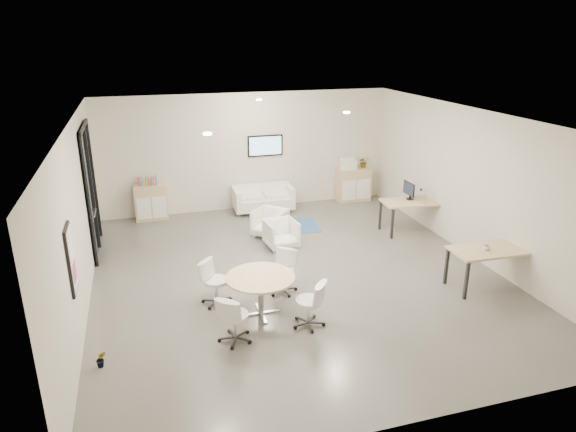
{
  "coord_description": "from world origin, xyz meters",
  "views": [
    {
      "loc": [
        -2.88,
        -9.08,
        4.68
      ],
      "look_at": [
        -0.05,
        0.4,
        1.14
      ],
      "focal_mm": 32.0,
      "sensor_mm": 36.0,
      "label": 1
    }
  ],
  "objects_px": {
    "loveseat": "(263,199)",
    "armchair_right": "(281,233)",
    "armchair_left": "(270,221)",
    "sideboard_right": "(353,184)",
    "round_table": "(260,281)",
    "desk_rear": "(413,204)",
    "sideboard_left": "(151,202)",
    "desk_front": "(490,253)"
  },
  "relations": [
    {
      "from": "sideboard_left",
      "to": "armchair_left",
      "type": "distance_m",
      "value": 3.39
    },
    {
      "from": "loveseat",
      "to": "desk_rear",
      "type": "height_order",
      "value": "desk_rear"
    },
    {
      "from": "armchair_left",
      "to": "sideboard_right",
      "type": "bearing_deg",
      "value": 77.19
    },
    {
      "from": "desk_rear",
      "to": "sideboard_right",
      "type": "bearing_deg",
      "value": 104.17
    },
    {
      "from": "desk_front",
      "to": "round_table",
      "type": "height_order",
      "value": "desk_front"
    },
    {
      "from": "armchair_right",
      "to": "desk_rear",
      "type": "distance_m",
      "value": 3.4
    },
    {
      "from": "sideboard_right",
      "to": "desk_front",
      "type": "height_order",
      "value": "sideboard_right"
    },
    {
      "from": "sideboard_right",
      "to": "armchair_right",
      "type": "relative_size",
      "value": 1.38
    },
    {
      "from": "armchair_right",
      "to": "desk_front",
      "type": "distance_m",
      "value": 4.5
    },
    {
      "from": "sideboard_right",
      "to": "desk_front",
      "type": "xyz_separation_m",
      "value": [
        0.32,
        -5.8,
        0.22
      ]
    },
    {
      "from": "sideboard_left",
      "to": "desk_front",
      "type": "relative_size",
      "value": 0.61
    },
    {
      "from": "sideboard_right",
      "to": "armchair_left",
      "type": "bearing_deg",
      "value": -146.49
    },
    {
      "from": "armchair_right",
      "to": "desk_front",
      "type": "height_order",
      "value": "desk_front"
    },
    {
      "from": "sideboard_right",
      "to": "round_table",
      "type": "bearing_deg",
      "value": -126.71
    },
    {
      "from": "loveseat",
      "to": "desk_rear",
      "type": "bearing_deg",
      "value": -37.43
    },
    {
      "from": "round_table",
      "to": "loveseat",
      "type": "bearing_deg",
      "value": 75.65
    },
    {
      "from": "armchair_left",
      "to": "armchair_right",
      "type": "height_order",
      "value": "armchair_left"
    },
    {
      "from": "loveseat",
      "to": "armchair_right",
      "type": "xyz_separation_m",
      "value": [
        -0.22,
        -2.62,
        0.02
      ]
    },
    {
      "from": "loveseat",
      "to": "round_table",
      "type": "relative_size",
      "value": 1.37
    },
    {
      "from": "sideboard_left",
      "to": "armchair_left",
      "type": "relative_size",
      "value": 1.28
    },
    {
      "from": "round_table",
      "to": "desk_front",
      "type": "bearing_deg",
      "value": -3.01
    },
    {
      "from": "armchair_right",
      "to": "round_table",
      "type": "bearing_deg",
      "value": -118.8
    },
    {
      "from": "sideboard_right",
      "to": "desk_front",
      "type": "relative_size",
      "value": 0.63
    },
    {
      "from": "loveseat",
      "to": "armchair_right",
      "type": "relative_size",
      "value": 2.33
    },
    {
      "from": "sideboard_left",
      "to": "armchair_right",
      "type": "relative_size",
      "value": 1.33
    },
    {
      "from": "armchair_left",
      "to": "round_table",
      "type": "height_order",
      "value": "armchair_left"
    },
    {
      "from": "loveseat",
      "to": "sideboard_right",
      "type": "bearing_deg",
      "value": 4.66
    },
    {
      "from": "loveseat",
      "to": "armchair_right",
      "type": "bearing_deg",
      "value": -93.22
    },
    {
      "from": "round_table",
      "to": "sideboard_right",
      "type": "bearing_deg",
      "value": 53.29
    },
    {
      "from": "loveseat",
      "to": "desk_front",
      "type": "bearing_deg",
      "value": -59.86
    },
    {
      "from": "desk_front",
      "to": "round_table",
      "type": "xyz_separation_m",
      "value": [
        -4.47,
        0.23,
        -0.06
      ]
    },
    {
      "from": "desk_rear",
      "to": "round_table",
      "type": "height_order",
      "value": "desk_rear"
    },
    {
      "from": "loveseat",
      "to": "round_table",
      "type": "distance_m",
      "value": 5.6
    },
    {
      "from": "armchair_left",
      "to": "armchair_right",
      "type": "distance_m",
      "value": 0.75
    },
    {
      "from": "sideboard_right",
      "to": "armchair_left",
      "type": "xyz_separation_m",
      "value": [
        -3.06,
        -2.03,
        -0.12
      ]
    },
    {
      "from": "desk_rear",
      "to": "armchair_left",
      "type": "bearing_deg",
      "value": 174.55
    },
    {
      "from": "sideboard_right",
      "to": "desk_rear",
      "type": "height_order",
      "value": "sideboard_right"
    },
    {
      "from": "sideboard_left",
      "to": "round_table",
      "type": "relative_size",
      "value": 0.78
    },
    {
      "from": "armchair_right",
      "to": "desk_front",
      "type": "bearing_deg",
      "value": -48.71
    },
    {
      "from": "round_table",
      "to": "armchair_left",
      "type": "bearing_deg",
      "value": 72.86
    },
    {
      "from": "desk_front",
      "to": "round_table",
      "type": "distance_m",
      "value": 4.48
    },
    {
      "from": "desk_rear",
      "to": "sideboard_left",
      "type": "bearing_deg",
      "value": 161.86
    }
  ]
}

